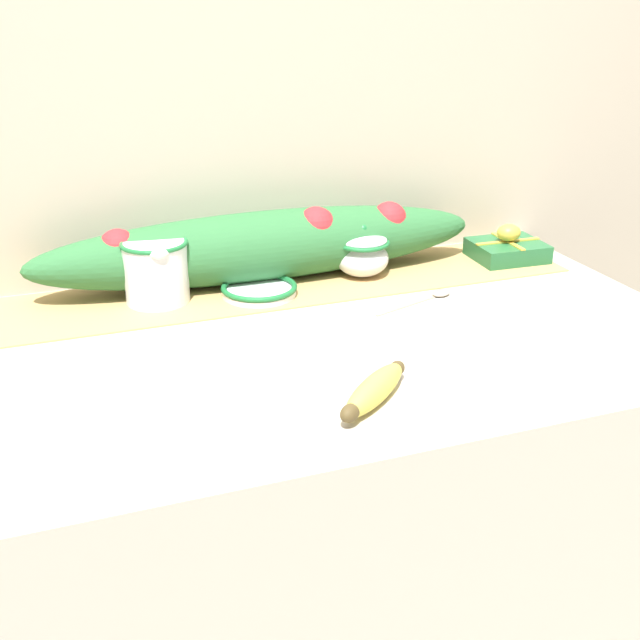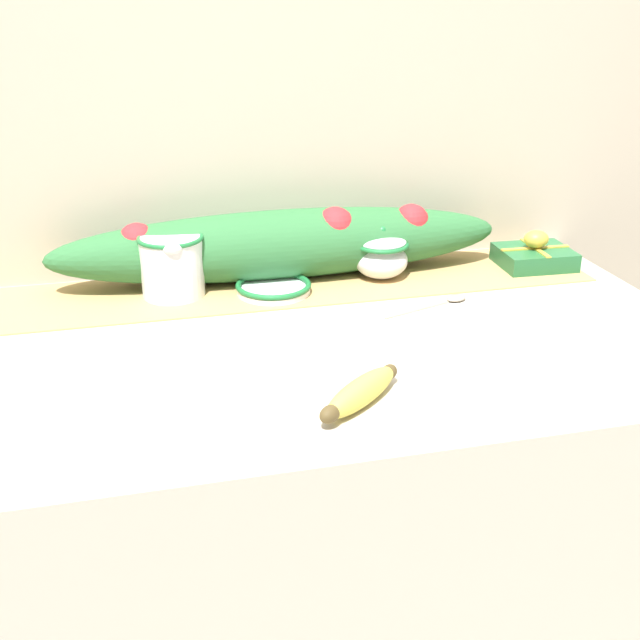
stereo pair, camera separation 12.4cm
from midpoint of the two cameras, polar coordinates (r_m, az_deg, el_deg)
name	(u,v)px [view 1 (the left image)]	position (r m, az deg, el deg)	size (l,w,h in m)	color
countertop	(315,561)	(1.55, -2.78, -16.83)	(1.28, 0.74, 0.91)	beige
back_wall	(245,119)	(1.58, -7.69, 13.95)	(2.08, 0.04, 2.40)	#B7AD99
table_runner	(271,287)	(1.52, -5.88, 2.28)	(1.18, 0.23, 0.00)	tan
cream_pitcher	(156,269)	(1.47, -14.00, 3.50)	(0.12, 0.14, 0.12)	white
sugar_bowl	(362,253)	(1.56, 0.74, 4.74)	(0.11, 0.11, 0.10)	white
small_dish	(259,290)	(1.48, -6.75, 2.12)	(0.14, 0.14, 0.02)	white
banana	(374,390)	(1.10, 0.64, -5.07)	(0.15, 0.14, 0.04)	#DBCC4C
spoon	(436,295)	(1.48, 5.88, 1.74)	(0.18, 0.07, 0.01)	#A89E89
gift_box	(507,248)	(1.69, 11.15, 4.99)	(0.15, 0.13, 0.07)	#236638
poinsettia_garland	(263,245)	(1.54, -6.38, 5.29)	(0.88, 0.15, 0.14)	#2D6B38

